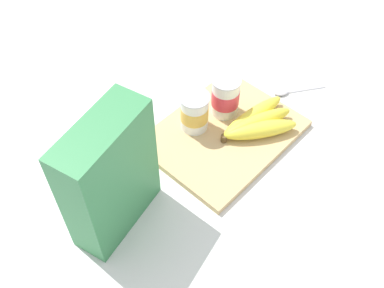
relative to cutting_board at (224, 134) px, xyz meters
The scene contains 7 objects.
ground_plane 0.01m from the cutting_board, ahead, with size 2.40×2.40×0.00m, color silver.
cutting_board is the anchor object (origin of this frame).
cereal_box 0.32m from the cutting_board, behind, with size 0.19×0.07×0.26m, color #38844C.
yogurt_cup_front 0.09m from the cutting_board, 117.52° to the left, with size 0.07×0.07×0.09m.
yogurt_cup_back 0.09m from the cutting_board, 39.78° to the left, with size 0.06×0.06×0.10m.
banana_bunch 0.08m from the cutting_board, 38.41° to the right, with size 0.19×0.13×0.04m.
spoon 0.23m from the cutting_board, ahead, with size 0.12×0.09×0.01m.
Camera 1 is at (-0.54, -0.41, 0.80)m, focal length 43.12 mm.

